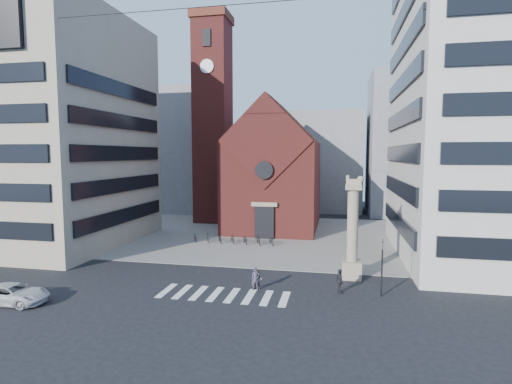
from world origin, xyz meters
TOP-DOWN VIEW (x-y plane):
  - ground at (0.00, 0.00)m, footprint 120.00×120.00m
  - piazza at (0.00, 19.00)m, footprint 46.00×30.00m
  - zebra_crossing at (0.55, -3.00)m, footprint 10.20×3.20m
  - church at (0.00, 25.04)m, footprint 12.00×16.65m
  - campanile at (-10.00, 28.00)m, footprint 5.50×5.50m
  - building_left at (-24.00, 10.00)m, footprint 18.00×20.00m
  - building_right at (24.00, 12.00)m, footprint 18.00×22.00m
  - bg_block_left at (-20.00, 40.00)m, footprint 16.00×14.00m
  - bg_block_mid at (6.00, 45.00)m, footprint 14.00×12.00m
  - bg_block_right at (22.00, 42.00)m, footprint 16.00×14.00m
  - lion_column at (10.01, 3.00)m, footprint 1.63×1.60m
  - traffic_light at (12.00, -1.00)m, footprint 0.13×0.16m
  - white_car at (-13.39, -7.63)m, footprint 5.02×2.47m
  - pedestrian_0 at (2.66, -1.51)m, footprint 0.72×0.55m
  - pedestrian_1 at (2.81, -1.42)m, footprint 0.86×0.71m
  - pedestrian_2 at (9.00, -0.91)m, footprint 0.79×1.17m
  - scooter_0 at (-7.76, 13.64)m, footprint 1.42×2.06m
  - scooter_1 at (-6.23, 13.64)m, footprint 1.26×1.95m
  - scooter_2 at (-4.70, 13.64)m, footprint 1.42×2.06m
  - scooter_3 at (-3.17, 13.64)m, footprint 1.26×1.95m
  - scooter_4 at (-1.64, 13.64)m, footprint 1.42×2.06m
  - scooter_5 at (-0.10, 13.64)m, footprint 1.26×1.95m
  - scooter_6 at (1.43, 13.64)m, footprint 1.42×2.06m

SIDE VIEW (x-z plane):
  - ground at x=0.00m, z-range 0.00..0.00m
  - zebra_crossing at x=0.55m, z-range 0.00..0.01m
  - piazza at x=0.00m, z-range 0.00..0.05m
  - scooter_0 at x=-7.76m, z-range 0.05..1.08m
  - scooter_2 at x=-4.70m, z-range 0.05..1.08m
  - scooter_4 at x=-1.64m, z-range 0.05..1.08m
  - scooter_6 at x=1.43m, z-range 0.05..1.08m
  - scooter_1 at x=-6.23m, z-range 0.05..1.19m
  - scooter_3 at x=-3.17m, z-range 0.05..1.19m
  - scooter_5 at x=-0.10m, z-range 0.05..1.19m
  - white_car at x=-13.39m, z-range 0.00..1.37m
  - pedestrian_1 at x=2.81m, z-range 0.00..1.60m
  - pedestrian_0 at x=2.66m, z-range 0.00..1.75m
  - pedestrian_2 at x=9.00m, z-range 0.00..1.85m
  - traffic_light at x=12.00m, z-range 0.14..4.44m
  - lion_column at x=10.01m, z-range -0.88..7.79m
  - church at x=0.00m, z-range -1.02..16.98m
  - bg_block_mid at x=6.00m, z-range 0.00..18.00m
  - bg_block_left at x=-20.00m, z-range 0.00..22.00m
  - bg_block_right at x=22.00m, z-range 0.00..24.00m
  - building_left at x=-24.00m, z-range 0.00..26.00m
  - campanile at x=-10.00m, z-range 0.14..31.34m
  - building_right at x=24.00m, z-range 0.00..32.00m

